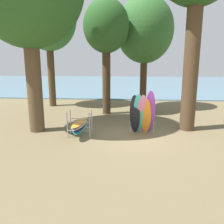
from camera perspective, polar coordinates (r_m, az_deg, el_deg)
The scene contains 7 objects.
ground_plane at distance 11.34m, azimuth 5.65°, elevation -6.29°, with size 80.00×80.00×0.00m, color brown.
lake_water at distance 40.09m, azimuth 5.16°, elevation 7.22°, with size 80.00×36.00×0.10m, color slate.
tree_mid_behind at distance 19.91m, azimuth -15.66°, elevation 21.56°, with size 4.41×4.41×9.55m.
tree_far_left_back at distance 18.40m, azimuth 8.19°, elevation 19.52°, with size 4.31×4.31×8.47m.
tree_far_right_back at distance 16.10m, azimuth -1.47°, elevation 20.16°, with size 3.06×3.06×7.72m.
leaning_board_pile at distance 11.65m, azimuth 7.61°, elevation -0.53°, with size 1.36×0.76×2.29m.
board_storage_rack at distance 11.47m, azimuth -8.08°, elevation -3.26°, with size 1.15×2.13×1.25m.
Camera 1 is at (-0.20, -10.74, 3.62)m, focal length 36.56 mm.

